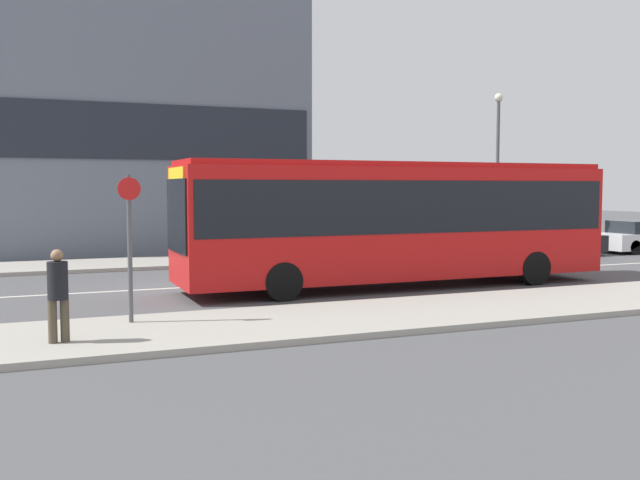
# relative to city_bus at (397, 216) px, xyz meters

# --- Properties ---
(ground_plane) EXTENTS (120.00, 120.00, 0.00)m
(ground_plane) POSITION_rel_city_bus_xyz_m (-5.55, 2.05, -1.98)
(ground_plane) COLOR #4F4F51
(sidewalk_near) EXTENTS (44.00, 3.50, 0.13)m
(sidewalk_near) POSITION_rel_city_bus_xyz_m (-5.55, -4.20, -1.92)
(sidewalk_near) COLOR #A39E93
(sidewalk_near) RESTS_ON ground_plane
(sidewalk_far) EXTENTS (44.00, 3.50, 0.13)m
(sidewalk_far) POSITION_rel_city_bus_xyz_m (-5.55, 8.30, -1.92)
(sidewalk_far) COLOR #A39E93
(sidewalk_far) RESTS_ON ground_plane
(lane_centerline) EXTENTS (41.80, 0.16, 0.01)m
(lane_centerline) POSITION_rel_city_bus_xyz_m (-5.55, 2.05, -1.98)
(lane_centerline) COLOR silver
(lane_centerline) RESTS_ON ground_plane
(apartment_block_left_tower) EXTENTS (13.88, 4.29, 18.11)m
(apartment_block_left_tower) POSITION_rel_city_bus_xyz_m (-4.87, 13.66, 7.06)
(apartment_block_left_tower) COLOR slate
(apartment_block_left_tower) RESTS_ON ground_plane
(city_bus) EXTENTS (12.24, 2.64, 3.45)m
(city_bus) POSITION_rel_city_bus_xyz_m (0.00, 0.00, 0.00)
(city_bus) COLOR red
(city_bus) RESTS_ON ground_plane
(parked_car_0) EXTENTS (4.57, 1.74, 1.39)m
(parked_car_0) POSITION_rel_city_bus_xyz_m (9.88, 5.47, -1.33)
(parked_car_0) COLOR black
(parked_car_0) RESTS_ON ground_plane
(pedestrian_near_stop) EXTENTS (0.35, 0.34, 1.60)m
(pedestrian_near_stop) POSITION_rel_city_bus_xyz_m (-9.05, -4.69, -0.95)
(pedestrian_near_stop) COLOR #4C4233
(pedestrian_near_stop) RESTS_ON sidewalk_near
(bus_stop_sign) EXTENTS (0.44, 0.12, 2.88)m
(bus_stop_sign) POSITION_rel_city_bus_xyz_m (-7.67, -3.29, -0.18)
(bus_stop_sign) COLOR #4C4C51
(bus_stop_sign) RESTS_ON sidewalk_near
(street_lamp) EXTENTS (0.36, 0.36, 6.55)m
(street_lamp) POSITION_rel_city_bus_xyz_m (8.84, 7.49, 2.17)
(street_lamp) COLOR #4C4C51
(street_lamp) RESTS_ON sidewalk_far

